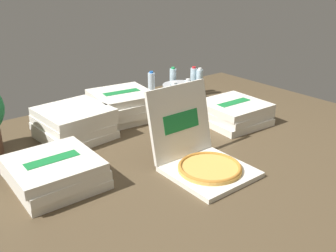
# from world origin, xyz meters

# --- Properties ---
(ground_plane) EXTENTS (3.20, 2.40, 0.02)m
(ground_plane) POSITION_xyz_m (0.00, 0.00, -0.01)
(ground_plane) COLOR #4C3D28
(open_pizza_box) EXTENTS (0.42, 0.52, 0.44)m
(open_pizza_box) POSITION_xyz_m (-0.05, -0.24, 0.09)
(open_pizza_box) COLOR silver
(open_pizza_box) RESTS_ON ground_plane
(pizza_stack_left_near) EXTENTS (0.45, 0.45, 0.15)m
(pizza_stack_left_near) POSITION_xyz_m (0.61, 0.13, 0.08)
(pizza_stack_left_near) COLOR silver
(pizza_stack_left_near) RESTS_ON ground_plane
(pizza_stack_right_far) EXTENTS (0.48, 0.49, 0.20)m
(pizza_stack_right_far) POSITION_xyz_m (0.04, 0.70, 0.10)
(pizza_stack_right_far) COLOR silver
(pizza_stack_right_far) RESTS_ON ground_plane
(pizza_stack_right_mid) EXTENTS (0.46, 0.46, 0.20)m
(pizza_stack_right_mid) POSITION_xyz_m (-0.41, 0.60, 0.10)
(pizza_stack_right_mid) COLOR silver
(pizza_stack_right_mid) RESTS_ON ground_plane
(pizza_stack_right_near) EXTENTS (0.44, 0.43, 0.15)m
(pizza_stack_right_near) POSITION_xyz_m (-0.75, 0.10, 0.08)
(pizza_stack_right_near) COLOR silver
(pizza_stack_right_near) RESTS_ON ground_plane
(ice_bucket) EXTENTS (0.30, 0.30, 0.14)m
(ice_bucket) POSITION_xyz_m (0.62, 0.74, 0.07)
(ice_bucket) COLOR #B7BABF
(ice_bucket) RESTS_ON ground_plane
(water_bottle_0) EXTENTS (0.06, 0.06, 0.24)m
(water_bottle_0) POSITION_xyz_m (0.41, 0.56, 0.12)
(water_bottle_0) COLOR silver
(water_bottle_0) RESTS_ON ground_plane
(water_bottle_1) EXTENTS (0.06, 0.06, 0.24)m
(water_bottle_1) POSITION_xyz_m (0.70, 0.93, 0.12)
(water_bottle_1) COLOR silver
(water_bottle_1) RESTS_ON ground_plane
(water_bottle_2) EXTENTS (0.06, 0.06, 0.24)m
(water_bottle_2) POSITION_xyz_m (0.47, 0.93, 0.12)
(water_bottle_2) COLOR silver
(water_bottle_2) RESTS_ON ground_plane
(water_bottle_3) EXTENTS (0.06, 0.06, 0.24)m
(water_bottle_3) POSITION_xyz_m (0.86, 0.83, 0.12)
(water_bottle_3) COLOR silver
(water_bottle_3) RESTS_ON ground_plane
(water_bottle_4) EXTENTS (0.06, 0.06, 0.24)m
(water_bottle_4) POSITION_xyz_m (0.86, 0.76, 0.12)
(water_bottle_4) COLOR silver
(water_bottle_4) RESTS_ON ground_plane
(water_bottle_5) EXTENTS (0.06, 0.06, 0.24)m
(water_bottle_5) POSITION_xyz_m (0.55, 0.56, 0.12)
(water_bottle_5) COLOR silver
(water_bottle_5) RESTS_ON ground_plane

